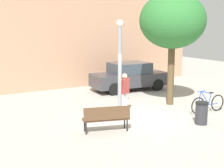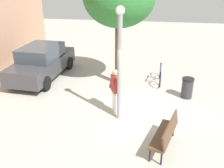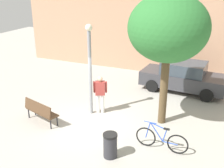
{
  "view_description": "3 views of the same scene",
  "coord_description": "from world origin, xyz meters",
  "px_view_note": "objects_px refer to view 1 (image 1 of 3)",
  "views": [
    {
      "loc": [
        -7.5,
        -10.3,
        3.71
      ],
      "look_at": [
        -0.44,
        1.68,
        1.13
      ],
      "focal_mm": 53.23,
      "sensor_mm": 36.0,
      "label": 1
    },
    {
      "loc": [
        -8.37,
        -0.18,
        4.8
      ],
      "look_at": [
        -0.24,
        1.06,
        1.11
      ],
      "focal_mm": 41.16,
      "sensor_mm": 36.0,
      "label": 2
    },
    {
      "loc": [
        4.38,
        -8.64,
        5.46
      ],
      "look_at": [
        -0.13,
        1.86,
        1.03
      ],
      "focal_mm": 43.8,
      "sensor_mm": 36.0,
      "label": 3
    }
  ],
  "objects_px": {
    "lamppost": "(120,62)",
    "bicycle_blue": "(208,104)",
    "person_by_lamppost": "(124,90)",
    "park_bench": "(106,117)",
    "plaza_tree": "(173,21)",
    "trash_bin": "(201,113)",
    "parked_car_charcoal": "(129,76)"
  },
  "relations": [
    {
      "from": "person_by_lamppost",
      "to": "trash_bin",
      "type": "bearing_deg",
      "value": -58.78
    },
    {
      "from": "parked_car_charcoal",
      "to": "trash_bin",
      "type": "height_order",
      "value": "parked_car_charcoal"
    },
    {
      "from": "trash_bin",
      "to": "lamppost",
      "type": "bearing_deg",
      "value": 128.36
    },
    {
      "from": "person_by_lamppost",
      "to": "park_bench",
      "type": "distance_m",
      "value": 2.56
    },
    {
      "from": "person_by_lamppost",
      "to": "parked_car_charcoal",
      "type": "xyz_separation_m",
      "value": [
        2.82,
        3.91,
        -0.19
      ]
    },
    {
      "from": "person_by_lamppost",
      "to": "plaza_tree",
      "type": "relative_size",
      "value": 0.33
    },
    {
      "from": "parked_car_charcoal",
      "to": "lamppost",
      "type": "bearing_deg",
      "value": -127.75
    },
    {
      "from": "plaza_tree",
      "to": "bicycle_blue",
      "type": "distance_m",
      "value": 3.91
    },
    {
      "from": "lamppost",
      "to": "person_by_lamppost",
      "type": "xyz_separation_m",
      "value": [
        0.35,
        0.19,
        -1.23
      ]
    },
    {
      "from": "parked_car_charcoal",
      "to": "trash_bin",
      "type": "xyz_separation_m",
      "value": [
        -1.18,
        -6.62,
        -0.35
      ]
    },
    {
      "from": "lamppost",
      "to": "bicycle_blue",
      "type": "distance_m",
      "value": 4.14
    },
    {
      "from": "lamppost",
      "to": "person_by_lamppost",
      "type": "relative_size",
      "value": 2.29
    },
    {
      "from": "bicycle_blue",
      "to": "parked_car_charcoal",
      "type": "distance_m",
      "value": 5.6
    },
    {
      "from": "plaza_tree",
      "to": "person_by_lamppost",
      "type": "bearing_deg",
      "value": -175.15
    },
    {
      "from": "person_by_lamppost",
      "to": "bicycle_blue",
      "type": "bearing_deg",
      "value": -28.61
    },
    {
      "from": "bicycle_blue",
      "to": "person_by_lamppost",
      "type": "bearing_deg",
      "value": 151.39
    },
    {
      "from": "plaza_tree",
      "to": "parked_car_charcoal",
      "type": "relative_size",
      "value": 1.17
    },
    {
      "from": "parked_car_charcoal",
      "to": "trash_bin",
      "type": "bearing_deg",
      "value": -100.08
    },
    {
      "from": "lamppost",
      "to": "parked_car_charcoal",
      "type": "bearing_deg",
      "value": 52.25
    },
    {
      "from": "plaza_tree",
      "to": "trash_bin",
      "type": "relative_size",
      "value": 6.0
    },
    {
      "from": "plaza_tree",
      "to": "parked_car_charcoal",
      "type": "bearing_deg",
      "value": 87.18
    },
    {
      "from": "lamppost",
      "to": "plaza_tree",
      "type": "relative_size",
      "value": 0.76
    },
    {
      "from": "lamppost",
      "to": "trash_bin",
      "type": "bearing_deg",
      "value": -51.64
    },
    {
      "from": "parked_car_charcoal",
      "to": "trash_bin",
      "type": "distance_m",
      "value": 6.73
    },
    {
      "from": "lamppost",
      "to": "park_bench",
      "type": "relative_size",
      "value": 2.3
    },
    {
      "from": "parked_car_charcoal",
      "to": "plaza_tree",
      "type": "bearing_deg",
      "value": -92.82
    },
    {
      "from": "plaza_tree",
      "to": "bicycle_blue",
      "type": "bearing_deg",
      "value": -77.34
    },
    {
      "from": "lamppost",
      "to": "bicycle_blue",
      "type": "xyz_separation_m",
      "value": [
        3.42,
        -1.48,
        -1.82
      ]
    },
    {
      "from": "park_bench",
      "to": "parked_car_charcoal",
      "type": "relative_size",
      "value": 0.39
    },
    {
      "from": "park_bench",
      "to": "trash_bin",
      "type": "height_order",
      "value": "park_bench"
    },
    {
      "from": "lamppost",
      "to": "park_bench",
      "type": "distance_m",
      "value": 2.71
    },
    {
      "from": "plaza_tree",
      "to": "bicycle_blue",
      "type": "relative_size",
      "value": 2.79
    }
  ]
}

